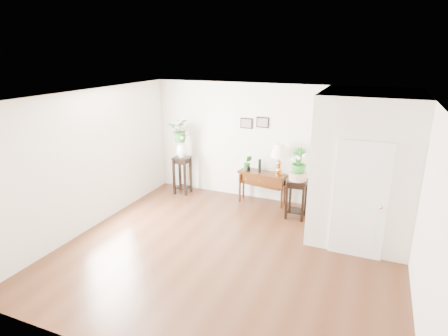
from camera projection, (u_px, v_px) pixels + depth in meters
The scene contains 21 objects.
floor at pixel (229, 252), 6.80m from camera, with size 6.00×5.50×0.02m, color #442413.
ceiling at pixel (230, 97), 5.95m from camera, with size 6.00×5.50×0.02m, color white.
wall_back at pixel (272, 144), 8.80m from camera, with size 6.00×0.02×2.80m, color silver.
wall_front at pixel (133, 260), 3.96m from camera, with size 6.00×0.02×2.80m, color silver.
wall_left at pixel (90, 161), 7.47m from camera, with size 0.02×5.50×2.80m, color silver.
wall_right at pixel (426, 207), 5.28m from camera, with size 0.02×5.50×2.80m, color silver.
partition at pixel (365, 165), 7.18m from camera, with size 1.80×1.95×2.80m, color silver.
door at pixel (360, 201), 6.40m from camera, with size 0.90×0.05×2.10m, color white.
art_print_left at pixel (246, 123), 8.88m from camera, with size 0.30×0.02×0.25m, color black.
art_print_right at pixel (263, 122), 8.72m from camera, with size 0.30×0.02×0.25m, color black.
wall_ornament at pixel (319, 127), 7.43m from camera, with size 0.51×0.51×0.07m, color #B88C42.
console_table at pixel (262, 188), 8.89m from camera, with size 1.15×0.38×0.77m, color black.
table_lamp at pixel (279, 160), 8.53m from camera, with size 0.42×0.42×0.73m, color gold.
green_vase at pixel (260, 165), 8.75m from camera, with size 0.07×0.07×0.32m, color black.
potted_plant at pixel (248, 163), 8.86m from camera, with size 0.20×0.16×0.36m, color #246E21.
plant_stand_a at pixel (182, 175), 9.49m from camera, with size 0.37×0.37×0.96m, color black.
porcelain_vase at pixel (181, 148), 9.28m from camera, with size 0.25×0.25×0.44m, color white, non-canonical shape.
lily_arrangement at pixel (181, 130), 9.14m from camera, with size 0.54×0.46×0.60m, color #246E21.
plant_stand_b at pixel (296, 199), 8.11m from camera, with size 0.41×0.41×0.87m, color black.
ceramic_bowl at pixel (298, 176), 7.95m from camera, with size 0.38×0.38×0.17m, color tan.
narcissus at pixel (299, 162), 7.85m from camera, with size 0.32×0.32×0.57m, color #246E21.
Camera 1 is at (2.22, -5.59, 3.53)m, focal length 30.00 mm.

